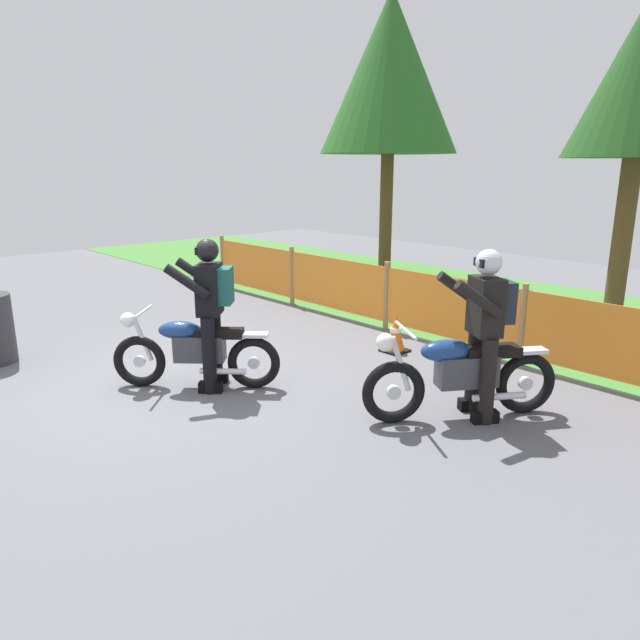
# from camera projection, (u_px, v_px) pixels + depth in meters

# --- Properties ---
(ground) EXTENTS (24.00, 24.00, 0.02)m
(ground) POSITION_uv_depth(u_px,v_px,m) (189.00, 384.00, 6.76)
(ground) COLOR #5B5B60
(grass_verge) EXTENTS (24.00, 5.24, 0.01)m
(grass_verge) POSITION_uv_depth(u_px,v_px,m) (480.00, 303.00, 10.69)
(grass_verge) COLOR #427A33
(grass_verge) RESTS_ON ground
(barrier_fence) EXTENTS (9.06, 0.08, 1.05)m
(barrier_fence) POSITION_uv_depth(u_px,v_px,m) (386.00, 295.00, 8.85)
(barrier_fence) COLOR #997547
(barrier_fence) RESTS_ON ground
(tree_leftmost) EXTENTS (2.91, 2.91, 5.92)m
(tree_leftmost) POSITION_uv_depth(u_px,v_px,m) (390.00, 74.00, 12.09)
(tree_leftmost) COLOR brown
(tree_leftmost) RESTS_ON ground
(motorcycle_lead) EXTENTS (1.41, 1.42, 0.90)m
(motorcycle_lead) POSITION_uv_depth(u_px,v_px,m) (195.00, 350.00, 6.54)
(motorcycle_lead) COLOR black
(motorcycle_lead) RESTS_ON ground
(motorcycle_trailing) EXTENTS (1.18, 1.76, 0.95)m
(motorcycle_trailing) POSITION_uv_depth(u_px,v_px,m) (461.00, 374.00, 5.73)
(motorcycle_trailing) COLOR black
(motorcycle_trailing) RESTS_ON ground
(rider_lead) EXTENTS (0.76, 0.77, 1.69)m
(rider_lead) POSITION_uv_depth(u_px,v_px,m) (211.00, 306.00, 6.40)
(rider_lead) COLOR black
(rider_lead) RESTS_ON ground
(rider_trailing) EXTENTS (0.72, 0.79, 1.69)m
(rider_trailing) POSITION_uv_depth(u_px,v_px,m) (485.00, 325.00, 5.64)
(rider_trailing) COLOR black
(rider_trailing) RESTS_ON ground
(traffic_cone) EXTENTS (0.32, 0.32, 0.53)m
(traffic_cone) POSITION_uv_depth(u_px,v_px,m) (395.00, 333.00, 7.84)
(traffic_cone) COLOR black
(traffic_cone) RESTS_ON ground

